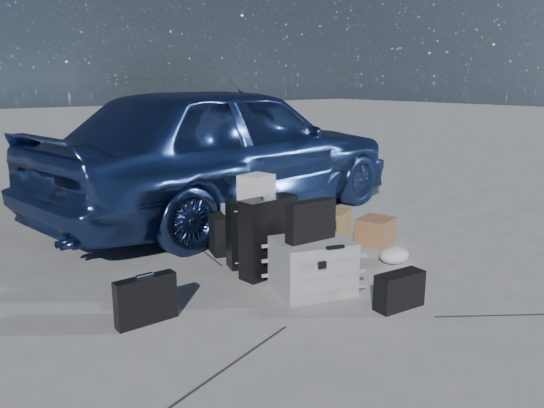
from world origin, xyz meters
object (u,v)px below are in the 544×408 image
(briefcase, at_px, (146,300))
(pelican_case, at_px, (312,266))
(suitcase_left, at_px, (269,237))
(duffel_bag, at_px, (248,231))
(suitcase_right, at_px, (256,232))
(car, at_px, (227,149))
(cardboard_box, at_px, (375,231))

(briefcase, bearing_deg, pelican_case, -12.19)
(suitcase_left, relative_size, duffel_bag, 0.91)
(briefcase, xyz_separation_m, suitcase_right, (1.25, 0.47, 0.14))
(pelican_case, bearing_deg, car, 88.79)
(car, relative_size, suitcase_left, 7.07)
(pelican_case, relative_size, suitcase_right, 0.94)
(car, bearing_deg, duffel_bag, 145.62)
(cardboard_box, bearing_deg, car, 105.44)
(briefcase, height_order, suitcase_left, suitcase_left)
(suitcase_right, bearing_deg, duffel_bag, 80.39)
(briefcase, bearing_deg, car, 45.87)
(duffel_bag, bearing_deg, car, 82.37)
(cardboard_box, bearing_deg, pelican_case, -158.53)
(duffel_bag, relative_size, cardboard_box, 2.10)
(car, bearing_deg, suitcase_right, 145.39)
(suitcase_right, bearing_deg, suitcase_left, -85.85)
(suitcase_right, bearing_deg, car, 81.10)
(car, xyz_separation_m, suitcase_left, (-0.84, -1.89, -0.46))
(pelican_case, distance_m, suitcase_left, 0.50)
(briefcase, bearing_deg, duffel_bag, 30.80)
(suitcase_left, bearing_deg, duffel_bag, 63.16)
(pelican_case, relative_size, duffel_bag, 0.77)
(pelican_case, distance_m, cardboard_box, 1.40)
(briefcase, height_order, duffel_bag, duffel_bag)
(car, height_order, suitcase_left, car)
(car, xyz_separation_m, suitcase_right, (-0.79, -1.64, -0.49))
(suitcase_left, xyz_separation_m, cardboard_box, (1.36, 0.03, -0.20))
(pelican_case, bearing_deg, cardboard_box, 38.68)
(car, relative_size, pelican_case, 8.29)
(suitcase_right, bearing_deg, briefcase, -142.68)
(car, height_order, briefcase, car)
(pelican_case, height_order, suitcase_left, suitcase_left)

